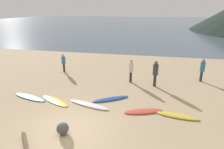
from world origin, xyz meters
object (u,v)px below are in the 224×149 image
Objects in this scene: surfboard_0 at (30,97)px; person_0 at (155,72)px; surfboard_5 at (177,116)px; surfboard_2 at (89,105)px; person_1 at (64,61)px; surfboard_3 at (110,99)px; beach_rock_near at (63,128)px; surfboard_1 at (55,101)px; person_2 at (202,68)px; driftwood_log at (25,142)px; person_3 at (131,69)px; surfboard_4 at (143,111)px.

surfboard_0 is 1.35× the size of person_0.
surfboard_2 is at bearing -173.70° from surfboard_5.
surfboard_3 is at bearing 29.29° from person_1.
surfboard_5 is (3.68, -1.14, 0.00)m from surfboard_3.
surfboard_2 reaches higher than surfboard_3.
person_1 is 8.74m from beach_rock_near.
surfboard_2 is at bearing 11.67° from surfboard_0.
surfboard_1 is at bearing 123.43° from beach_rock_near.
person_1 reaches higher than beach_rock_near.
person_1 is 0.92× the size of person_2.
person_1 is 2.95× the size of beach_rock_near.
person_2 reaches higher than surfboard_1.
person_2 reaches higher than driftwood_log.
surfboard_5 reaches higher than surfboard_3.
person_3 is (0.82, 3.12, 0.95)m from surfboard_3.
person_3 is at bearing 81.32° from surfboard_2.
driftwood_log is 1.52m from beach_rock_near.
surfboard_1 is 1.31× the size of person_3.
surfboard_4 is at bearing 12.10° from surfboard_0.
surfboard_5 is at bearing 28.80° from driftwood_log.
surfboard_3 is (4.82, 0.77, 0.00)m from surfboard_0.
surfboard_5 is 4.11m from person_0.
surfboard_1 is 1.22× the size of person_0.
surfboard_0 is 6.82m from surfboard_4.
surfboard_1 is at bearing 158.72° from surfboard_4.
surfboard_3 reaches higher than surfboard_0.
beach_rock_near is (1.19, 0.93, 0.18)m from driftwood_log.
person_1 reaches higher than surfboard_2.
person_3 is (3.91, 4.02, 0.96)m from surfboard_1.
person_0 is 1.78m from person_3.
driftwood_log is at bearing -56.75° from person_2.
surfboard_0 is at bearing 157.17° from surfboard_3.
surfboard_5 reaches higher than surfboard_1.
surfboard_5 is at bearing 26.35° from beach_rock_near.
surfboard_2 is at bearing 24.59° from surfboard_1.
person_1 is at bearing 106.01° from surfboard_0.
surfboard_3 is at bearing 23.42° from surfboard_0.
surfboard_3 is 7.38m from person_2.
beach_rock_near reaches higher than surfboard_4.
person_1 is (-8.65, 5.44, 0.87)m from surfboard_5.
surfboard_4 is 3.96× the size of beach_rock_near.
surfboard_5 is at bearing 23.88° from surfboard_1.
person_3 is at bearing 72.49° from beach_rock_near.
surfboard_5 reaches higher than surfboard_0.
surfboard_0 is at bearing 121.67° from driftwood_log.
surfboard_4 is at bearing 37.96° from driftwood_log.
beach_rock_near is at bearing -80.81° from surfboard_2.
person_3 is (5.64, 3.89, 0.96)m from surfboard_0.
surfboard_4 is 5.69m from driftwood_log.
surfboard_5 is at bearing -35.22° from person_2.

